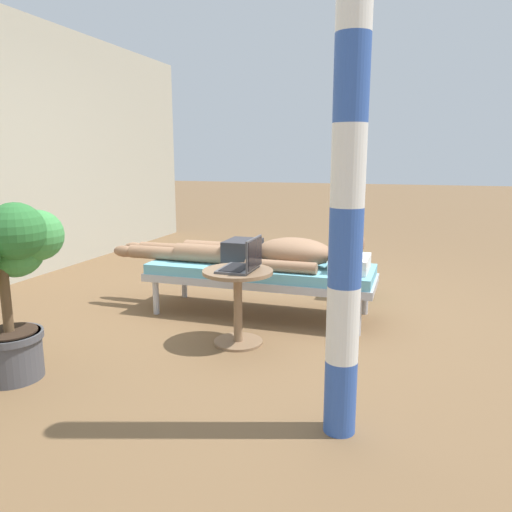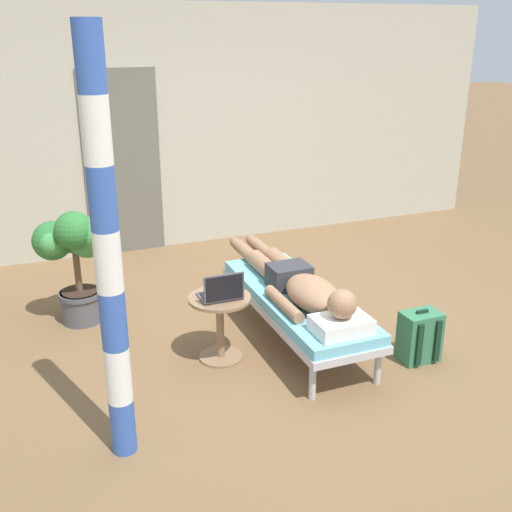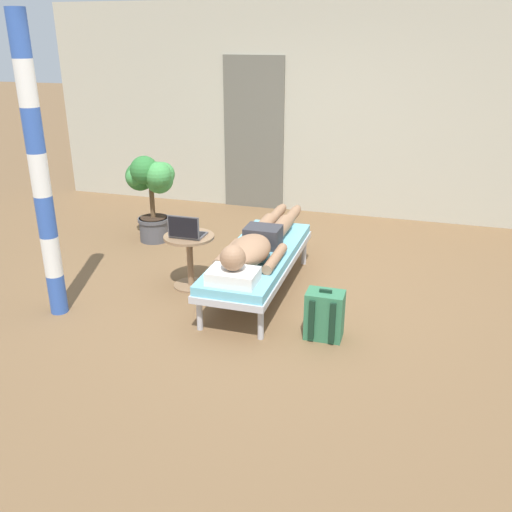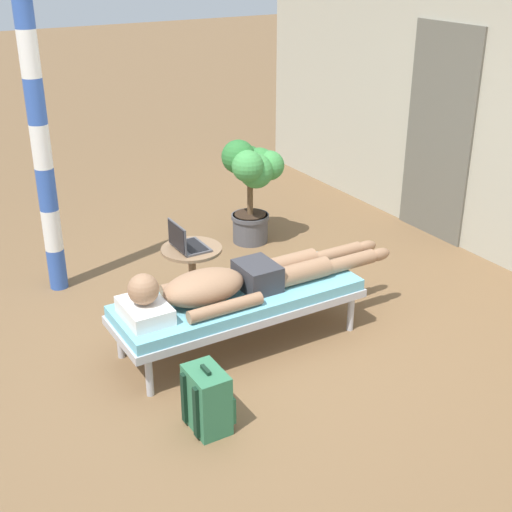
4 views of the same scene
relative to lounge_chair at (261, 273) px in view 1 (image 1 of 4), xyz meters
name	(u,v)px [view 1 (image 1 of 4)]	position (x,y,z in m)	size (l,w,h in m)	color
ground_plane	(261,312)	(0.05, 0.01, -0.35)	(40.00, 40.00, 0.00)	brown
lounge_chair	(261,273)	(0.00, 0.00, 0.00)	(0.63, 1.84, 0.42)	#B7B7BC
person_reclining	(265,253)	(0.00, -0.04, 0.17)	(0.53, 2.17, 0.32)	white
side_table	(238,294)	(-0.67, -0.05, 0.01)	(0.48, 0.48, 0.52)	#8C6B4C
laptop	(245,262)	(-0.67, -0.10, 0.24)	(0.31, 0.24, 0.23)	#4C4C51
backpack	(351,276)	(0.74, -0.64, -0.15)	(0.30, 0.26, 0.42)	#33724C
potted_plant	(1,264)	(-1.59, 1.03, 0.34)	(0.65, 0.59, 1.04)	#4C4C51
porch_post	(349,166)	(-1.58, -0.88, 0.89)	(0.15, 0.15, 2.48)	#3359B2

